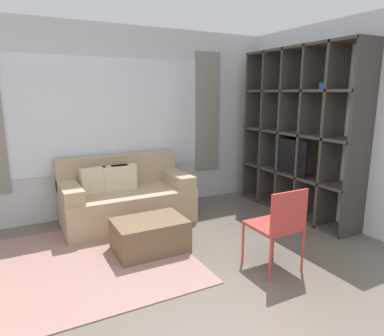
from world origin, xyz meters
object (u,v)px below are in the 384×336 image
(shelving_unit, at_px, (300,134))
(ottoman, at_px, (150,235))
(folding_chair, at_px, (279,222))
(couch_main, at_px, (126,198))

(shelving_unit, bearing_deg, ottoman, -174.95)
(ottoman, relative_size, folding_chair, 0.92)
(couch_main, bearing_deg, folding_chair, -65.29)
(couch_main, height_order, ottoman, couch_main)
(shelving_unit, distance_m, folding_chair, 1.99)
(ottoman, bearing_deg, folding_chair, -45.63)
(folding_chair, bearing_deg, couch_main, -65.29)
(couch_main, relative_size, ottoman, 2.18)
(shelving_unit, height_order, folding_chair, shelving_unit)
(ottoman, bearing_deg, couch_main, 87.71)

